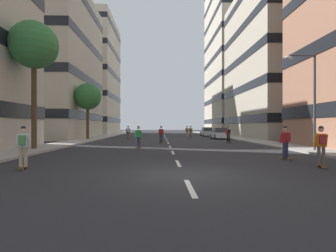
{
  "coord_description": "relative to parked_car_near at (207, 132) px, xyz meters",
  "views": [
    {
      "loc": [
        -0.87,
        -9.54,
        1.78
      ],
      "look_at": [
        0.0,
        18.39,
        1.76
      ],
      "focal_mm": 28.35,
      "sensor_mm": 36.0,
      "label": 1
    }
  ],
  "objects": [
    {
      "name": "skater_8",
      "position": [
        -13.77,
        -34.33,
        0.32
      ],
      "size": [
        0.57,
        0.92,
        1.78
      ],
      "color": "brown",
      "rests_on": "ground_plane"
    },
    {
      "name": "skater_1",
      "position": [
        -1.27,
        -34.3,
        0.32
      ],
      "size": [
        0.57,
        0.92,
        1.78
      ],
      "color": "brown",
      "rests_on": "ground_plane"
    },
    {
      "name": "street_tree_mid",
      "position": [
        -17.19,
        -11.9,
        4.71
      ],
      "size": [
        3.31,
        3.31,
        6.97
      ],
      "color": "#4C3823",
      "rests_on": "sidewalk_left"
    },
    {
      "name": "building_right_far",
      "position": [
        10.12,
        16.37,
        18.38
      ],
      "size": [
        12.3,
        20.36,
        37.97
      ],
      "color": "#BCB29E",
      "rests_on": "ground_plane"
    },
    {
      "name": "skater_4",
      "position": [
        -1.55,
        -31.68,
        0.32
      ],
      "size": [
        0.57,
        0.92,
        1.78
      ],
      "color": "brown",
      "rests_on": "ground_plane"
    },
    {
      "name": "streetlamp_right",
      "position": [
        1.96,
        -27.78,
        3.44
      ],
      "size": [
        2.13,
        0.3,
        6.5
      ],
      "color": "#3F3F44",
      "rests_on": "sidewalk_right"
    },
    {
      "name": "building_right_mid",
      "position": [
        10.12,
        -5.8,
        10.69
      ],
      "size": [
        12.3,
        20.13,
        22.59
      ],
      "color": "#B2A893",
      "rests_on": "ground_plane"
    },
    {
      "name": "lane_markings",
      "position": [
        -7.29,
        -7.85,
        -0.7
      ],
      "size": [
        0.16,
        62.2,
        0.01
      ],
      "color": "silver",
      "rests_on": "ground_plane"
    },
    {
      "name": "skater_6",
      "position": [
        -12.29,
        -10.6,
        0.32
      ],
      "size": [
        0.55,
        0.91,
        1.78
      ],
      "color": "brown",
      "rests_on": "ground_plane"
    },
    {
      "name": "sidewalk_right",
      "position": [
        2.61,
        -5.97,
        -0.63
      ],
      "size": [
        2.83,
        73.04,
        0.14
      ],
      "primitive_type": "cube",
      "color": "#9E9991",
      "rests_on": "ground_plane"
    },
    {
      "name": "skater_2",
      "position": [
        -8.02,
        -17.96,
        0.32
      ],
      "size": [
        0.57,
        0.92,
        1.78
      ],
      "color": "brown",
      "rests_on": "ground_plane"
    },
    {
      "name": "skater_3",
      "position": [
        -1.0,
        -18.0,
        0.32
      ],
      "size": [
        0.56,
        0.92,
        1.78
      ],
      "color": "brown",
      "rests_on": "ground_plane"
    },
    {
      "name": "building_left_mid",
      "position": [
        -24.7,
        -5.8,
        10.01
      ],
      "size": [
        12.3,
        18.11,
        21.24
      ],
      "color": "#B2A893",
      "rests_on": "ground_plane"
    },
    {
      "name": "sidewalk_left",
      "position": [
        -17.19,
        -5.97,
        -0.63
      ],
      "size": [
        2.83,
        73.04,
        0.14
      ],
      "primitive_type": "cube",
      "color": "#9E9991",
      "rests_on": "ground_plane"
    },
    {
      "name": "ground_plane",
      "position": [
        -7.29,
        -9.29,
        -0.7
      ],
      "size": [
        159.36,
        159.36,
        0.0
      ],
      "primitive_type": "plane",
      "color": "#28282B"
    },
    {
      "name": "building_left_far",
      "position": [
        -24.7,
        16.37,
        12.42
      ],
      "size": [
        12.3,
        17.68,
        26.06
      ],
      "color": "#BCB29E",
      "rests_on": "ground_plane"
    },
    {
      "name": "parked_car_near",
      "position": [
        0.0,
        0.0,
        0.0
      ],
      "size": [
        1.82,
        4.4,
        1.52
      ],
      "color": "#B2B7BF",
      "rests_on": "ground_plane"
    },
    {
      "name": "skater_7",
      "position": [
        -9.87,
        -24.16,
        0.29
      ],
      "size": [
        0.57,
        0.92,
        1.78
      ],
      "color": "brown",
      "rests_on": "ground_plane"
    },
    {
      "name": "street_tree_near",
      "position": [
        -17.19,
        -26.07,
        6.81
      ],
      "size": [
        3.38,
        3.38,
        9.15
      ],
      "color": "#4C3823",
      "rests_on": "sidewalk_left"
    },
    {
      "name": "skater_0",
      "position": [
        -3.65,
        -6.88,
        0.32
      ],
      "size": [
        0.55,
        0.92,
        1.78
      ],
      "color": "brown",
      "rests_on": "ground_plane"
    },
    {
      "name": "skater_5",
      "position": [
        -3.82,
        -3.5,
        0.32
      ],
      "size": [
        0.55,
        0.92,
        1.78
      ],
      "color": "brown",
      "rests_on": "ground_plane"
    },
    {
      "name": "parked_car_mid",
      "position": [
        0.0,
        -9.35,
        0.0
      ],
      "size": [
        1.82,
        4.4,
        1.52
      ],
      "color": "silver",
      "rests_on": "ground_plane"
    }
  ]
}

